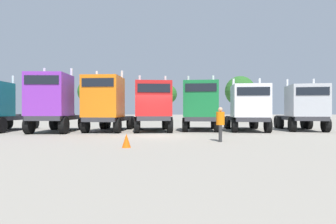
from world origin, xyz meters
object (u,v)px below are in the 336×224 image
object	(u,v)px
semi_truck_green	(201,106)
traffic_cone_near	(126,141)
semi_truck_purple	(54,103)
semi_truck_white	(248,108)
semi_truck_red	(153,106)
semi_truck_silver	(304,107)
visitor_in_hivis	(220,122)
semi_truck_orange	(106,104)

from	to	relation	value
semi_truck_green	traffic_cone_near	world-z (taller)	semi_truck_green
semi_truck_purple	semi_truck_white	xyz separation A→B (m)	(13.62, 0.78, -0.33)
semi_truck_purple	semi_truck_white	world-z (taller)	semi_truck_purple
traffic_cone_near	semi_truck_red	bearing A→B (deg)	84.40
semi_truck_white	semi_truck_silver	bearing A→B (deg)	101.98
semi_truck_silver	semi_truck_red	bearing A→B (deg)	-76.32
semi_truck_red	semi_truck_silver	distance (m)	11.18
semi_truck_white	visitor_in_hivis	distance (m)	7.32
semi_truck_orange	semi_truck_green	xyz separation A→B (m)	(6.83, 0.65, -0.11)
semi_truck_red	visitor_in_hivis	world-z (taller)	semi_truck_red
semi_truck_white	semi_truck_purple	bearing A→B (deg)	-78.99
semi_truck_red	semi_truck_silver	xyz separation A→B (m)	(11.16, 0.51, -0.05)
semi_truck_white	visitor_in_hivis	world-z (taller)	semi_truck_white
semi_truck_white	visitor_in_hivis	xyz separation A→B (m)	(-3.44, -6.41, -0.75)
visitor_in_hivis	traffic_cone_near	xyz separation A→B (m)	(-4.24, -1.97, -0.67)
semi_truck_red	semi_truck_purple	bearing A→B (deg)	-88.87
semi_truck_orange	semi_truck_red	size ratio (longest dim) A/B	1.05
semi_truck_green	semi_truck_white	size ratio (longest dim) A/B	0.93
semi_truck_white	traffic_cone_near	xyz separation A→B (m)	(-7.68, -8.39, -1.43)
semi_truck_red	visitor_in_hivis	size ratio (longest dim) A/B	3.69
semi_truck_green	traffic_cone_near	distance (m)	9.99
semi_truck_white	semi_truck_silver	size ratio (longest dim) A/B	1.09
visitor_in_hivis	traffic_cone_near	distance (m)	4.73
visitor_in_hivis	traffic_cone_near	bearing A→B (deg)	-141.19
semi_truck_white	traffic_cone_near	bearing A→B (deg)	-34.75
semi_truck_green	visitor_in_hivis	world-z (taller)	semi_truck_green
semi_truck_orange	semi_truck_red	xyz separation A→B (m)	(3.31, -0.02, -0.16)
visitor_in_hivis	semi_truck_orange	bearing A→B (deg)	151.06
semi_truck_purple	visitor_in_hivis	distance (m)	11.68
semi_truck_silver	visitor_in_hivis	xyz separation A→B (m)	(-7.73, -6.73, -0.82)
semi_truck_purple	traffic_cone_near	world-z (taller)	semi_truck_purple
semi_truck_orange	semi_truck_silver	size ratio (longest dim) A/B	1.06
semi_truck_green	visitor_in_hivis	size ratio (longest dim) A/B	3.72
semi_truck_purple	traffic_cone_near	bearing A→B (deg)	37.90
semi_truck_silver	semi_truck_green	bearing A→B (deg)	-80.14
semi_truck_purple	semi_truck_green	bearing A→B (deg)	96.93
semi_truck_purple	semi_truck_silver	distance (m)	17.94
semi_truck_orange	visitor_in_hivis	distance (m)	9.25
semi_truck_purple	semi_truck_silver	world-z (taller)	semi_truck_purple
semi_truck_red	semi_truck_silver	size ratio (longest dim) A/B	1.01
semi_truck_purple	visitor_in_hivis	size ratio (longest dim) A/B	3.82
visitor_in_hivis	semi_truck_silver	bearing A→B (deg)	54.89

